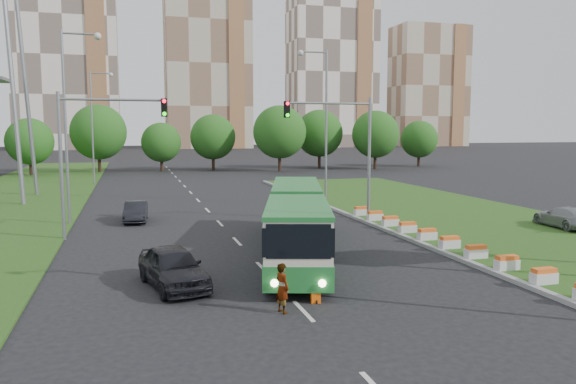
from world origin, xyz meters
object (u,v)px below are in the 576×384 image
object	(u,v)px
traffic_mast_median	(346,139)
articulated_bus	(292,220)
shopping_trolley	(316,295)
car_left_far	(136,212)
car_left_near	(173,267)
car_median	(565,217)
pedestrian	(282,288)
traffic_mast_left	(92,141)

from	to	relation	value
traffic_mast_median	articulated_bus	xyz separation A→B (m)	(-5.69, -7.47, -3.73)
shopping_trolley	car_left_far	bearing A→B (deg)	114.22
car_left_near	car_median	bearing A→B (deg)	1.80
articulated_bus	pedestrian	distance (m)	8.97
car_left_near	traffic_mast_left	bearing A→B (deg)	94.69
car_left_near	car_median	size ratio (longest dim) A/B	1.05
car_left_near	pedestrian	distance (m)	5.14
articulated_bus	traffic_mast_median	bearing A→B (deg)	68.93
traffic_mast_left	car_left_far	size ratio (longest dim) A/B	2.02
articulated_bus	car_median	world-z (taller)	articulated_bus
shopping_trolley	traffic_mast_left	bearing A→B (deg)	126.97
pedestrian	shopping_trolley	size ratio (longest dim) A/B	2.97
traffic_mast_median	car_left_near	distance (m)	17.36
traffic_mast_median	car_median	size ratio (longest dim) A/B	1.83
traffic_mast_left	shopping_trolley	xyz separation A→B (m)	(8.06, -14.24, -5.07)
car_left_far	shopping_trolley	world-z (taller)	car_left_far
car_left_far	car_median	world-z (taller)	car_median
car_left_far	shopping_trolley	xyz separation A→B (m)	(5.84, -19.42, -0.37)
traffic_mast_left	pedestrian	world-z (taller)	traffic_mast_left
car_left_far	car_left_near	bearing A→B (deg)	-81.53
pedestrian	shopping_trolley	xyz separation A→B (m)	(1.39, 0.71, -0.56)
articulated_bus	shopping_trolley	world-z (taller)	articulated_bus
car_left_near	car_left_far	size ratio (longest dim) A/B	1.17
traffic_mast_median	car_left_far	world-z (taller)	traffic_mast_median
articulated_bus	car_left_far	xyz separation A→B (m)	(-7.25, 11.65, -0.97)
car_median	pedestrian	world-z (taller)	pedestrian
car_left_near	car_left_far	world-z (taller)	car_left_near
articulated_bus	pedestrian	world-z (taller)	articulated_bus
car_median	car_left_near	bearing A→B (deg)	18.90
articulated_bus	pedestrian	xyz separation A→B (m)	(-2.81, -8.48, -0.79)
traffic_mast_median	traffic_mast_left	xyz separation A→B (m)	(-15.16, -1.00, 0.00)
traffic_mast_median	car_left_far	size ratio (longest dim) A/B	2.02
car_left_near	pedestrian	size ratio (longest dim) A/B	2.77
traffic_mast_median	car_left_near	bearing A→B (deg)	-134.46
shopping_trolley	car_left_near	bearing A→B (deg)	152.13
car_left_far	traffic_mast_left	bearing A→B (deg)	-109.00
traffic_mast_median	car_left_far	xyz separation A→B (m)	(-12.94, 4.18, -4.70)
traffic_mast_median	pedestrian	world-z (taller)	traffic_mast_median
traffic_mast_left	car_median	world-z (taller)	traffic_mast_left
car_left_near	shopping_trolley	world-z (taller)	car_left_near
shopping_trolley	articulated_bus	bearing A→B (deg)	87.17
traffic_mast_left	car_median	distance (m)	27.70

